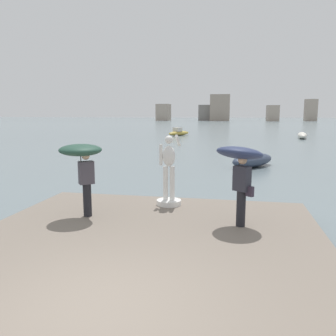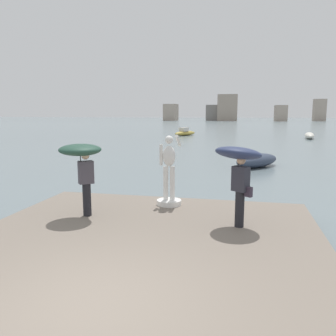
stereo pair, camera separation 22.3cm
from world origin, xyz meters
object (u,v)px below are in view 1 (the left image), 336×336
object	(u,v)px
onlooker_left	(82,157)
boat_mid	(253,160)
onlooker_right	(240,161)
boat_near	(179,133)
boat_far	(302,135)
statue_white_figure	(169,178)

from	to	relation	value
onlooker_left	boat_mid	size ratio (longest dim) A/B	0.53
onlooker_left	boat_mid	world-z (taller)	onlooker_left
onlooker_right	boat_near	bearing A→B (deg)	101.32
onlooker_left	boat_mid	distance (m)	13.35
boat_mid	boat_far	bearing A→B (deg)	73.90
onlooker_right	onlooker_left	bearing A→B (deg)	-179.35
boat_near	boat_far	bearing A→B (deg)	-9.39
boat_near	boat_far	xyz separation A→B (m)	(15.99, -2.64, -0.01)
boat_far	onlooker_right	bearing A→B (deg)	-102.28
statue_white_figure	onlooker_right	bearing A→B (deg)	-37.22
onlooker_right	boat_near	size ratio (longest dim) A/B	0.46
statue_white_figure	boat_mid	distance (m)	11.14
boat_near	boat_far	distance (m)	16.21
onlooker_left	boat_far	distance (m)	39.01
onlooker_right	boat_mid	distance (m)	12.39
boat_near	onlooker_right	bearing A→B (deg)	-78.68
onlooker_left	onlooker_right	size ratio (longest dim) A/B	0.96
statue_white_figure	onlooker_right	size ratio (longest dim) A/B	1.05
boat_far	statue_white_figure	bearing A→B (deg)	-105.88
boat_mid	boat_far	world-z (taller)	boat_mid
statue_white_figure	boat_near	xyz separation A→B (m)	(-5.90, 38.10, -0.82)
boat_near	boat_far	world-z (taller)	boat_near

